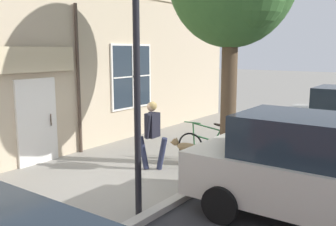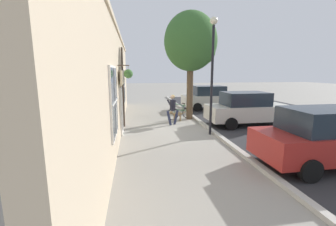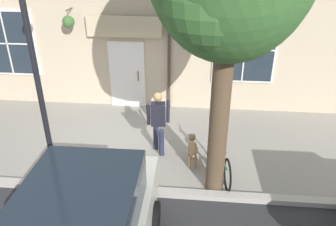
{
  "view_description": "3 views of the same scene",
  "coord_description": "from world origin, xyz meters",
  "px_view_note": "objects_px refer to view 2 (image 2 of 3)",
  "views": [
    {
      "loc": [
        5.69,
        -5.65,
        2.77
      ],
      "look_at": [
        0.05,
        2.09,
        1.16
      ],
      "focal_mm": 40.0,
      "sensor_mm": 36.0,
      "label": 1
    },
    {
      "loc": [
        -1.6,
        -10.53,
        2.8
      ],
      "look_at": [
        -0.04,
        -0.35,
        0.89
      ],
      "focal_mm": 24.0,
      "sensor_mm": 36.0,
      "label": 2
    },
    {
      "loc": [
        7.25,
        1.86,
        4.58
      ],
      "look_at": [
        0.06,
        1.18,
        0.92
      ],
      "focal_mm": 35.0,
      "sensor_mm": 36.0,
      "label": 3
    }
  ],
  "objects_px": {
    "street_tree_by_curb": "(192,43)",
    "parked_car_nearest_curb": "(328,137)",
    "street_lamp": "(213,60)",
    "parked_car_far_end": "(211,97)",
    "parked_car_mid_block": "(247,109)",
    "leaning_bicycle": "(180,113)",
    "dog_on_leash": "(176,114)",
    "pedestrian_walking": "(173,107)"
  },
  "relations": [
    {
      "from": "street_tree_by_curb",
      "to": "parked_car_nearest_curb",
      "type": "bearing_deg",
      "value": -72.08
    },
    {
      "from": "street_lamp",
      "to": "parked_car_far_end",
      "type": "bearing_deg",
      "value": 70.73
    },
    {
      "from": "street_tree_by_curb",
      "to": "parked_car_mid_block",
      "type": "xyz_separation_m",
      "value": [
        2.54,
        -1.93,
        -3.48
      ]
    },
    {
      "from": "leaning_bicycle",
      "to": "dog_on_leash",
      "type": "bearing_deg",
      "value": -121.71
    },
    {
      "from": "street_tree_by_curb",
      "to": "parked_car_far_end",
      "type": "xyz_separation_m",
      "value": [
        2.37,
        3.32,
        -3.48
      ]
    },
    {
      "from": "pedestrian_walking",
      "to": "parked_car_mid_block",
      "type": "xyz_separation_m",
      "value": [
        3.87,
        -0.63,
        -0.08
      ]
    },
    {
      "from": "pedestrian_walking",
      "to": "street_tree_by_curb",
      "type": "xyz_separation_m",
      "value": [
        1.33,
        1.3,
        3.4
      ]
    },
    {
      "from": "parked_car_mid_block",
      "to": "dog_on_leash",
      "type": "bearing_deg",
      "value": 157.12
    },
    {
      "from": "pedestrian_walking",
      "to": "leaning_bicycle",
      "type": "xyz_separation_m",
      "value": [
        0.73,
        1.43,
        -0.58
      ]
    },
    {
      "from": "street_tree_by_curb",
      "to": "street_lamp",
      "type": "relative_size",
      "value": 1.22
    },
    {
      "from": "dog_on_leash",
      "to": "parked_car_mid_block",
      "type": "relative_size",
      "value": 0.23
    },
    {
      "from": "dog_on_leash",
      "to": "leaning_bicycle",
      "type": "distance_m",
      "value": 0.69
    },
    {
      "from": "dog_on_leash",
      "to": "street_tree_by_curb",
      "type": "relative_size",
      "value": 0.16
    },
    {
      "from": "leaning_bicycle",
      "to": "parked_car_nearest_curb",
      "type": "bearing_deg",
      "value": -68.24
    },
    {
      "from": "street_tree_by_curb",
      "to": "street_lamp",
      "type": "distance_m",
      "value": 3.56
    },
    {
      "from": "leaning_bicycle",
      "to": "parked_car_nearest_curb",
      "type": "height_order",
      "value": "parked_car_nearest_curb"
    },
    {
      "from": "pedestrian_walking",
      "to": "dog_on_leash",
      "type": "distance_m",
      "value": 1.07
    },
    {
      "from": "leaning_bicycle",
      "to": "street_lamp",
      "type": "distance_m",
      "value": 4.6
    },
    {
      "from": "dog_on_leash",
      "to": "street_tree_by_curb",
      "type": "height_order",
      "value": "street_tree_by_curb"
    },
    {
      "from": "parked_car_mid_block",
      "to": "parked_car_far_end",
      "type": "bearing_deg",
      "value": 91.83
    },
    {
      "from": "pedestrian_walking",
      "to": "parked_car_nearest_curb",
      "type": "bearing_deg",
      "value": -58.16
    },
    {
      "from": "parked_car_mid_block",
      "to": "street_lamp",
      "type": "height_order",
      "value": "street_lamp"
    },
    {
      "from": "leaning_bicycle",
      "to": "street_lamp",
      "type": "height_order",
      "value": "street_lamp"
    },
    {
      "from": "pedestrian_walking",
      "to": "parked_car_far_end",
      "type": "height_order",
      "value": "parked_car_far_end"
    },
    {
      "from": "parked_car_far_end",
      "to": "street_lamp",
      "type": "relative_size",
      "value": 0.86
    },
    {
      "from": "parked_car_nearest_curb",
      "to": "pedestrian_walking",
      "type": "bearing_deg",
      "value": 121.84
    },
    {
      "from": "parked_car_mid_block",
      "to": "parked_car_far_end",
      "type": "height_order",
      "value": "same"
    },
    {
      "from": "parked_car_nearest_curb",
      "to": "street_lamp",
      "type": "xyz_separation_m",
      "value": [
        -2.29,
        3.79,
        2.39
      ]
    },
    {
      "from": "pedestrian_walking",
      "to": "dog_on_leash",
      "type": "xyz_separation_m",
      "value": [
        0.37,
        0.85,
        -0.55
      ]
    },
    {
      "from": "parked_car_mid_block",
      "to": "parked_car_far_end",
      "type": "xyz_separation_m",
      "value": [
        -0.17,
        5.25,
        0.0
      ]
    },
    {
      "from": "street_lamp",
      "to": "parked_car_nearest_curb",
      "type": "bearing_deg",
      "value": -58.82
    },
    {
      "from": "dog_on_leash",
      "to": "leaning_bicycle",
      "type": "xyz_separation_m",
      "value": [
        0.36,
        0.59,
        -0.03
      ]
    },
    {
      "from": "dog_on_leash",
      "to": "parked_car_mid_block",
      "type": "distance_m",
      "value": 3.83
    },
    {
      "from": "parked_car_far_end",
      "to": "parked_car_nearest_curb",
      "type": "bearing_deg",
      "value": -90.28
    },
    {
      "from": "parked_car_far_end",
      "to": "street_lamp",
      "type": "xyz_separation_m",
      "value": [
        -2.35,
        -6.71,
        2.39
      ]
    },
    {
      "from": "street_lamp",
      "to": "leaning_bicycle",
      "type": "bearing_deg",
      "value": 100.07
    },
    {
      "from": "dog_on_leash",
      "to": "parked_car_nearest_curb",
      "type": "bearing_deg",
      "value": -63.98
    },
    {
      "from": "parked_car_nearest_curb",
      "to": "dog_on_leash",
      "type": "bearing_deg",
      "value": 116.02
    },
    {
      "from": "pedestrian_walking",
      "to": "parked_car_far_end",
      "type": "xyz_separation_m",
      "value": [
        3.7,
        4.62,
        -0.08
      ]
    },
    {
      "from": "dog_on_leash",
      "to": "parked_car_nearest_curb",
      "type": "distance_m",
      "value": 7.5
    },
    {
      "from": "leaning_bicycle",
      "to": "parked_car_far_end",
      "type": "height_order",
      "value": "parked_car_far_end"
    },
    {
      "from": "parked_car_far_end",
      "to": "street_lamp",
      "type": "height_order",
      "value": "street_lamp"
    }
  ]
}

